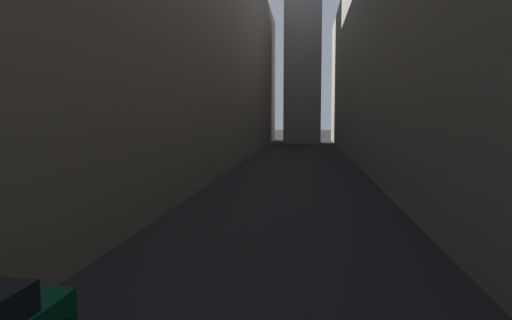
{
  "coord_description": "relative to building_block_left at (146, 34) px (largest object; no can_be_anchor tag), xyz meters",
  "views": [
    {
      "loc": [
        1.01,
        11.14,
        4.39
      ],
      "look_at": [
        0.0,
        20.25,
        3.56
      ],
      "focal_mm": 32.93,
      "sensor_mm": 36.0,
      "label": 1
    }
  ],
  "objects": [
    {
      "name": "ground_plane",
      "position": [
        12.6,
        -2.0,
        -11.39
      ],
      "size": [
        264.0,
        264.0,
        0.0
      ],
      "primitive_type": "plane",
      "color": "black"
    },
    {
      "name": "building_block_right",
      "position": [
        23.38,
        0.0,
        -0.67
      ],
      "size": [
        10.55,
        108.0,
        21.43
      ],
      "primitive_type": "cube",
      "color": "gray",
      "rests_on": "ground"
    },
    {
      "name": "building_block_left",
      "position": [
        0.0,
        0.0,
        0.0
      ],
      "size": [
        14.21,
        108.0,
        22.77
      ],
      "primitive_type": "cube",
      "color": "#756B5B",
      "rests_on": "ground"
    }
  ]
}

